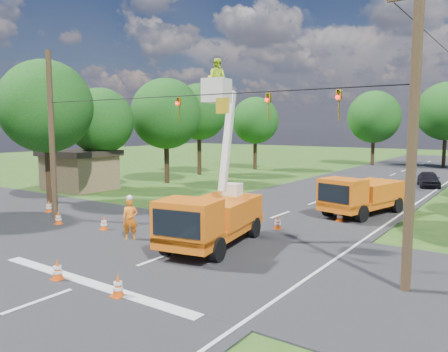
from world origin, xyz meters
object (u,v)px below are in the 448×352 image
Objects in this scene: tree_far_b at (446,111)px; traffic_cone_5 at (58,218)px; traffic_cone_7 at (390,203)px; distant_car at (429,179)px; traffic_cone_2 at (278,222)px; traffic_cone_4 at (104,223)px; traffic_cone_1 at (118,286)px; traffic_cone_0 at (57,270)px; tree_left_d at (166,114)px; tree_left_f at (255,121)px; tree_far_a at (374,117)px; tree_left_c at (100,121)px; second_truck at (361,195)px; tree_left_b at (46,107)px; ground_worker at (130,219)px; pole_right_near at (413,125)px; bucket_truck at (212,208)px; traffic_cone_3 at (340,215)px; pole_left at (52,137)px; tree_left_e at (199,112)px; traffic_cone_6 at (49,207)px; shed at (79,169)px.

traffic_cone_5 is at bearing -103.94° from tree_far_b.
traffic_cone_7 is at bearing -87.10° from tree_far_b.
traffic_cone_2 is at bearing -115.09° from distant_car.
traffic_cone_1 is at bearing -37.23° from traffic_cone_4.
traffic_cone_0 is 25.44m from tree_left_d.
tree_left_f is 0.88× the size of tree_far_a.
traffic_cone_4 is 0.09× the size of tree_left_c.
tree_far_b is at bearing 14.04° from tree_far_a.
traffic_cone_2 is (-2.27, -5.80, -0.81)m from second_truck.
ground_worker is at bearing -17.34° from tree_left_b.
tree_far_a is at bearing 94.51° from traffic_cone_0.
pole_right_near is 27.90m from tree_left_d.
bucket_truck is at bearing -42.64° from tree_left_d.
pole_right_near reaches higher than second_truck.
traffic_cone_3 is 0.08× the size of pole_left.
ground_worker is (-3.68, -1.17, -0.71)m from bucket_truck.
tree_far_a is at bearing 60.67° from tree_left_e.
bucket_truck is at bearing -26.12° from tree_left_c.
bucket_truck reaches higher than traffic_cone_0.
traffic_cone_6 is at bearing -34.80° from tree_left_b.
ground_worker reaches higher than traffic_cone_7.
pole_left reaches higher than traffic_cone_2.
pole_right_near is 1.24× the size of tree_left_c.
distant_car is 0.42× the size of tree_left_b.
traffic_cone_4 is 18.76m from tree_left_d.
bucket_truck reaches higher than traffic_cone_3.
pole_right_near is 1.11× the size of pole_left.
traffic_cone_7 is at bearing 47.92° from traffic_cone_5.
pole_left is at bearing -127.36° from second_truck.
tree_left_d is at bearing -90.76° from tree_left_f.
traffic_cone_0 is at bearing -177.03° from traffic_cone_1.
second_truck is 6.28m from traffic_cone_2.
traffic_cone_7 is at bearing 87.64° from second_truck.
tree_far_a is at bearing 52.99° from tree_left_f.
traffic_cone_1 is 11.02m from traffic_cone_5.
ground_worker is 2.52m from traffic_cone_4.
tree_far_a is 0.92× the size of tree_far_b.
tree_left_d is (-0.50, 12.00, -0.18)m from tree_left_b.
traffic_cone_5 is (-13.03, -26.12, -0.30)m from distant_car.
traffic_cone_0 is at bearing -32.09° from traffic_cone_6.
tree_left_e is at bearing 78.82° from ground_worker.
ground_worker is at bearing -29.83° from shed.
tree_far_a is at bearing 50.03° from ground_worker.
shed reaches higher than distant_car.
bucket_truck is 19.47m from tree_left_c.
shed is at bearing -165.90° from traffic_cone_7.
tree_left_b is (-19.21, -22.50, 5.65)m from distant_car.
tree_far_b is at bearing 61.56° from tree_left_c.
tree_far_b is (8.00, 2.00, 0.62)m from tree_far_a.
traffic_cone_4 is 6.22m from traffic_cone_6.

